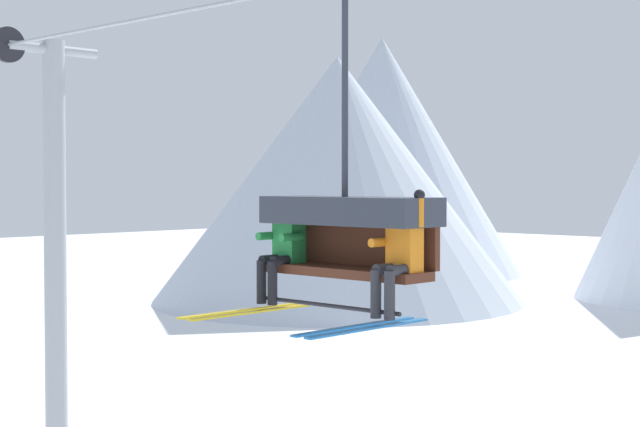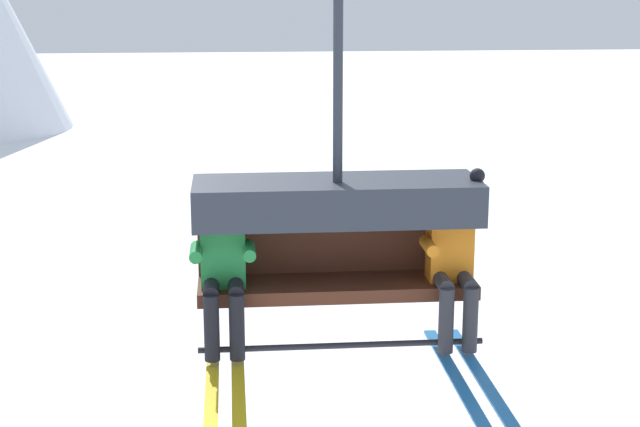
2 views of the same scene
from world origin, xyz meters
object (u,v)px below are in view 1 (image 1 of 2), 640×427
lift_tower_near (55,304)px  skier_orange (397,255)px  skier_green (281,249)px  chairlift_chair (349,222)px

lift_tower_near → skier_orange: (7.97, -0.92, 1.28)m
lift_tower_near → skier_green: size_ratio=5.40×
skier_orange → skier_green: bearing=-179.8°
skier_orange → chairlift_chair: bearing=165.7°
chairlift_chair → lift_tower_near: bearing=174.3°
lift_tower_near → chairlift_chair: 7.34m
skier_orange → lift_tower_near: bearing=173.4°
chairlift_chair → skier_green: size_ratio=2.07×
skier_green → lift_tower_near: bearing=171.6°
lift_tower_near → skier_green: (6.30, -0.93, 1.26)m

